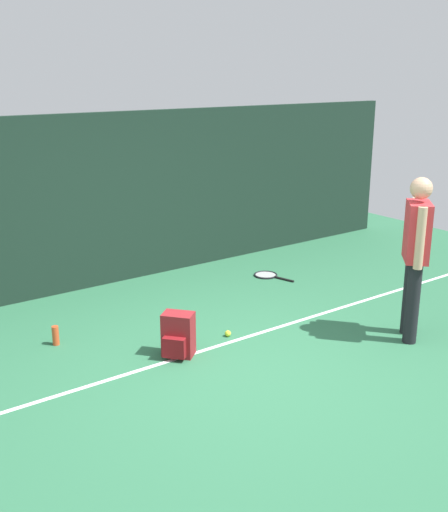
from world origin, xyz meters
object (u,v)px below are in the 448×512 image
tennis_ball_near_player (228,333)px  water_bottle (56,336)px  backpack (178,336)px  tennis_player (416,249)px  tennis_racket (267,275)px

tennis_ball_near_player → water_bottle: 1.78m
backpack → water_bottle: size_ratio=2.17×
tennis_player → tennis_ball_near_player: size_ratio=25.76×
tennis_racket → backpack: size_ratio=1.45×
tennis_player → tennis_racket: bearing=43.1°
backpack → tennis_ball_near_player: backpack is taller
tennis_racket → tennis_ball_near_player: 2.07m
backpack → tennis_racket: bearing=80.6°
water_bottle → tennis_racket: bearing=7.4°
tennis_racket → tennis_player: bearing=162.1°
backpack → tennis_ball_near_player: (0.67, 0.08, -0.18)m
tennis_player → backpack: bearing=109.7°
tennis_player → water_bottle: size_ratio=8.40×
tennis_player → tennis_ball_near_player: (-1.52, 1.13, -0.93)m
tennis_racket → tennis_ball_near_player: (-1.62, -1.28, 0.02)m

